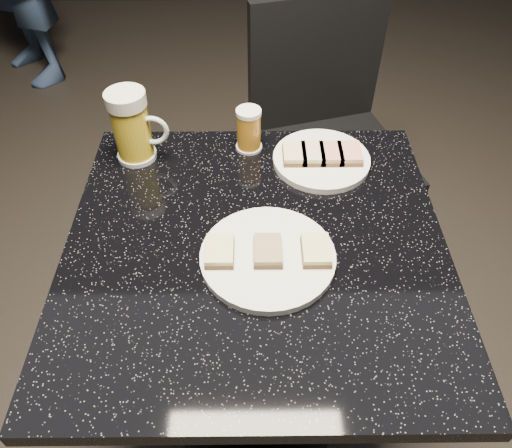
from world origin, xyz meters
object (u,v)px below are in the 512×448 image
Objects in this scene: beer_mug at (132,126)px; beer_tumbler at (249,130)px; chair at (326,132)px; plate_large at (268,257)px; plate_small at (321,160)px; table at (256,317)px.

beer_mug is 0.25m from beer_tumbler.
chair is at bearing 59.42° from beer_tumbler.
plate_large is 0.41m from beer_mug.
plate_small is 0.28× the size of table.
table is at bearing -45.19° from beer_mug.
beer_tumbler reaches higher than plate_large.
plate_small is at bearing -3.32° from beer_mug.
beer_mug reaches higher than plate_small.
plate_large is 0.25m from table.
chair is at bearing 71.89° from table.
plate_small is 0.41m from beer_mug.
chair reaches higher than plate_large.
beer_tumbler is 0.11× the size of chair.
beer_mug reaches higher than table.
beer_mug is 1.61× the size of beer_tumbler.
plate_large is 0.30m from plate_small.
chair is at bearing 74.28° from plate_large.
beer_mug is at bearing 134.81° from table.
table is 0.73m from chair.
table is 7.65× the size of beer_tumbler.
plate_small is at bearing 58.54° from table.
chair reaches higher than beer_tumbler.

